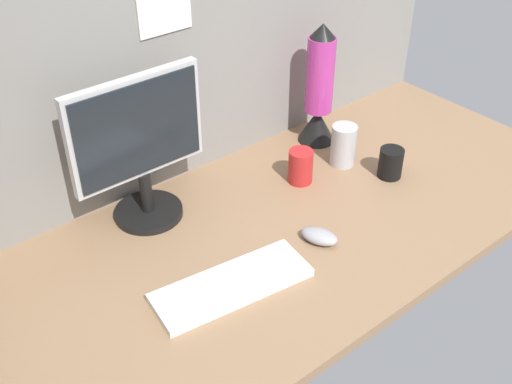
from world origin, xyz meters
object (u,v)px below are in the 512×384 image
Objects in this scene: keyboard at (232,285)px; mug_red_plastic at (301,166)px; mouse at (319,236)px; mug_black_travel at (391,163)px; monitor at (139,145)px; mug_steel at (343,145)px; lava_lamp at (319,94)px.

mug_red_plastic reaches higher than keyboard.
mouse is 1.09× the size of mug_black_travel.
monitor is 61.61cm from mug_steel.
monitor is 1.06× the size of keyboard.
mouse is (27.37, -37.06, -19.48)cm from monitor.
mug_black_travel is at bearing -8.55° from mouse.
mug_red_plastic is at bearing -18.76° from monitor.
mug_black_travel is at bearing -33.49° from mug_red_plastic.
mug_black_travel is (36.13, 8.50, 2.71)cm from mouse.
mug_steel is 16.10cm from mug_red_plastic.
lava_lamp is at bearing 38.52° from keyboard.
monitor is at bearing 98.52° from keyboard.
mug_black_travel is (63.50, -28.56, -16.77)cm from monitor.
mug_steel is at bearing 13.93° from mouse.
mug_red_plastic is 1.12× the size of mug_black_travel.
keyboard is 0.98× the size of lava_lamp.
mouse is 37.21cm from mug_black_travel.
mug_steel is at bearing 28.23° from keyboard.
mug_black_travel is 30.47cm from lava_lamp.
mug_red_plastic is at bearing 36.15° from keyboard.
mug_red_plastic is (41.41, 22.22, 3.94)cm from keyboard.
keyboard is 2.98× the size of mug_steel.
keyboard is at bearing -89.42° from monitor.
lava_lamp is at bearing 35.23° from mug_red_plastic.
keyboard is 3.85× the size of mouse.
mug_black_travel is (63.13, 7.85, 3.41)cm from keyboard.
mouse is at bearing -132.78° from lava_lamp.
mouse is at bearing 6.57° from keyboard.
mug_black_travel is at bearing -24.21° from monitor.
mug_black_travel is at bearing -85.44° from lava_lamp.
lava_lamp reaches higher than mug_red_plastic.
monitor is at bearing 179.59° from lava_lamp.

